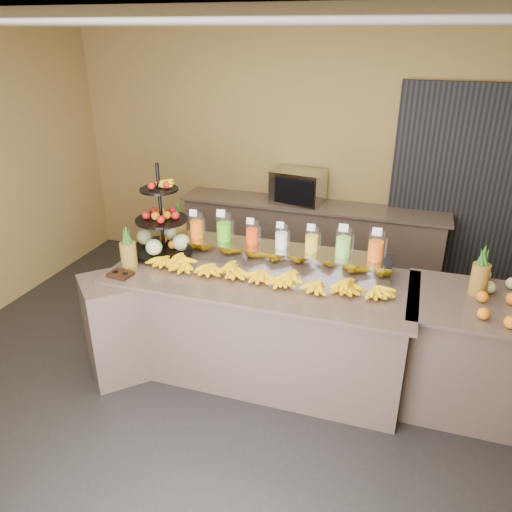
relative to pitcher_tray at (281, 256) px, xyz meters
The scene contains 20 objects.
ground 1.16m from the pitcher_tray, 99.34° to the right, with size 6.00×6.00×0.00m, color black.
room_envelope 0.90m from the pitcher_tray, 65.96° to the left, with size 6.04×5.02×2.82m.
buffet_counter 0.66m from the pitcher_tray, 123.36° to the right, with size 2.75×1.25×0.93m.
right_counter 1.70m from the pitcher_tray, ahead, with size 1.08×0.88×0.93m.
back_ledge 1.76m from the pitcher_tray, 93.27° to the left, with size 3.10×0.55×0.93m.
pitcher_tray is the anchor object (origin of this frame).
juice_pitcher_orange_a 0.80m from the pitcher_tray, behind, with size 0.12×0.12×0.29m.
juice_pitcher_green 0.55m from the pitcher_tray, behind, with size 0.13×0.13×0.32m.
juice_pitcher_orange_b 0.31m from the pitcher_tray, behind, with size 0.11×0.11×0.27m.
juice_pitcher_milk 0.16m from the pitcher_tray, 103.20° to the right, with size 0.11×0.11×0.26m.
juice_pitcher_lemon 0.31m from the pitcher_tray, ahead, with size 0.11×0.12×0.27m.
juice_pitcher_lime 0.55m from the pitcher_tray, ahead, with size 0.13×0.13×0.31m.
juice_pitcher_orange_c 0.80m from the pitcher_tray, ahead, with size 0.13×0.13×0.31m.
banana_heap 0.34m from the pitcher_tray, 102.08° to the right, with size 2.03×0.18×0.17m.
fruit_stand 1.04m from the pitcher_tray, behind, with size 0.65×0.65×0.82m.
condiment_caddy 1.35m from the pitcher_tray, 151.90° to the right, with size 0.19×0.14×0.03m, color black.
pineapple_left_a 1.29m from the pitcher_tray, 158.34° to the right, with size 0.13×0.13×0.39m.
pineapple_left_b 1.02m from the pitcher_tray, behind, with size 0.14×0.14×0.42m.
right_fruit_pile 1.73m from the pitcher_tray, ahead, with size 0.47×0.45×0.25m.
oven_warmer 1.69m from the pitcher_tray, 98.83° to the left, with size 0.57×0.40×0.38m, color gray.
Camera 1 is at (1.10, -3.18, 2.77)m, focal length 35.00 mm.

